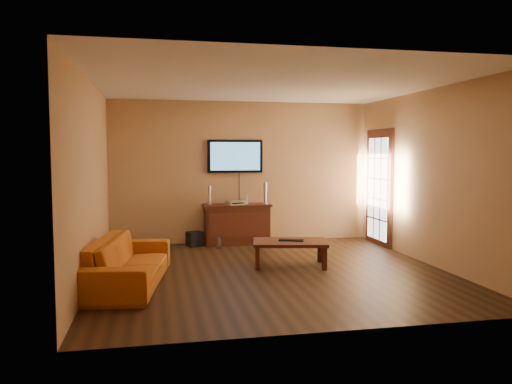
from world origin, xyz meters
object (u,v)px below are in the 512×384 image
object	(u,v)px
av_receiver	(235,203)
bottle	(219,243)
keyboard	(291,240)
subwoofer	(195,239)
television	(235,156)
game_console	(247,199)
coffee_table	(290,244)
media_console	(237,224)
sofa	(129,254)
speaker_right	(265,194)
speaker_left	(209,196)

from	to	relation	value
av_receiver	bottle	bearing A→B (deg)	-153.15
keyboard	subwoofer	bearing A→B (deg)	124.12
television	game_console	xyz separation A→B (m)	(0.20, -0.18, -0.80)
coffee_table	av_receiver	xyz separation A→B (m)	(-0.53, 1.93, 0.45)
coffee_table	subwoofer	world-z (taller)	coffee_table
media_console	av_receiver	distance (m)	0.41
media_console	television	xyz separation A→B (m)	(0.00, 0.20, 1.28)
sofa	av_receiver	bearing A→B (deg)	-26.81
sofa	speaker_right	xyz separation A→B (m)	(2.39, 2.57, 0.53)
subwoofer	speaker_left	bearing A→B (deg)	-7.44
media_console	speaker_left	xyz separation A→B (m)	(-0.52, 0.03, 0.54)
media_console	speaker_right	bearing A→B (deg)	-2.72
media_console	av_receiver	world-z (taller)	av_receiver
television	bottle	world-z (taller)	television
television	speaker_left	xyz separation A→B (m)	(-0.52, -0.17, -0.74)
sofa	av_receiver	size ratio (longest dim) A/B	6.69
coffee_table	av_receiver	world-z (taller)	av_receiver
game_console	subwoofer	bearing A→B (deg)	-167.25
media_console	speaker_left	world-z (taller)	speaker_left
coffee_table	av_receiver	bearing A→B (deg)	105.33
media_console	keyboard	distance (m)	2.03
media_console	coffee_table	world-z (taller)	media_console
speaker_right	media_console	bearing A→B (deg)	177.28
sofa	bottle	xyz separation A→B (m)	(1.46, 2.20, -0.30)
speaker_left	bottle	size ratio (longest dim) A/B	1.55
sofa	subwoofer	distance (m)	2.79
subwoofer	game_console	bearing A→B (deg)	-16.12
keyboard	speaker_right	bearing A→B (deg)	89.34
keyboard	speaker_left	bearing A→B (deg)	117.31
television	media_console	bearing A→B (deg)	-90.00
speaker_right	av_receiver	bearing A→B (deg)	-179.57
speaker_left	game_console	world-z (taller)	speaker_left
television	subwoofer	world-z (taller)	television
media_console	bottle	distance (m)	0.62
speaker_left	game_console	distance (m)	0.72
sofa	av_receiver	xyz separation A→B (m)	(1.82, 2.56, 0.38)
sofa	av_receiver	world-z (taller)	av_receiver
av_receiver	subwoofer	distance (m)	1.01
speaker_right	bottle	bearing A→B (deg)	-158.32
media_console	bottle	xyz separation A→B (m)	(-0.39, -0.40, -0.28)
av_receiver	sofa	bearing A→B (deg)	-144.20
av_receiver	bottle	world-z (taller)	av_receiver
speaker_right	av_receiver	xyz separation A→B (m)	(-0.57, -0.00, -0.15)
media_console	subwoofer	world-z (taller)	media_console
media_console	sofa	bearing A→B (deg)	-125.58
keyboard	coffee_table	bearing A→B (deg)	176.20
game_console	av_receiver	bearing A→B (deg)	-157.14
coffee_table	keyboard	xyz separation A→B (m)	(0.02, -0.00, 0.06)
television	speaker_left	bearing A→B (deg)	-161.82
av_receiver	keyboard	world-z (taller)	av_receiver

